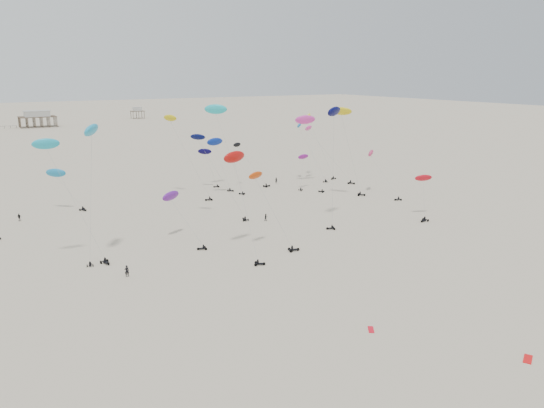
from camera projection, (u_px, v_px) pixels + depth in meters
ground_plane at (122, 160)px, 199.70m from camera, size 900.00×900.00×0.00m
pavilion_main at (38, 120)px, 319.20m from camera, size 21.00×13.00×9.80m
pavilion_small at (137, 113)px, 378.91m from camera, size 9.00×7.00×8.00m
rig_0 at (322, 146)px, 160.38m from camera, size 9.47×17.18×20.77m
rig_1 at (214, 164)px, 119.53m from camera, size 8.63×13.78×20.78m
rig_2 at (207, 159)px, 151.60m from camera, size 5.22×5.28×11.22m
rig_3 at (303, 165)px, 149.23m from camera, size 5.34×4.85×9.98m
rig_4 at (61, 174)px, 90.69m from camera, size 9.91×10.53×22.10m
rig_5 at (308, 144)px, 160.48m from camera, size 7.01×11.71×18.09m
rig_6 at (61, 179)px, 126.85m from camera, size 8.19×8.75×10.76m
rig_7 at (270, 204)px, 98.44m from camera, size 7.27×9.34×14.93m
rig_8 at (218, 116)px, 138.27m from camera, size 9.79×6.80×24.34m
rig_9 at (180, 138)px, 139.84m from camera, size 7.50×16.22×23.63m
rig_10 at (176, 204)px, 104.90m from camera, size 5.15×14.52×13.55m
rig_11 at (253, 167)px, 152.87m from camera, size 8.67×8.50×13.92m
rig_12 at (424, 191)px, 120.54m from camera, size 7.99×7.88×10.22m
rig_13 at (377, 163)px, 143.53m from camera, size 4.44×15.42×15.50m
rig_14 at (345, 125)px, 137.81m from camera, size 8.87×7.45×23.84m
rig_15 at (306, 124)px, 155.81m from camera, size 8.70×17.84×22.92m
rig_16 at (91, 140)px, 91.70m from camera, size 6.47×9.85×23.89m
rig_17 at (334, 126)px, 115.19m from camera, size 10.02×11.26×25.64m
rig_19 at (238, 172)px, 97.06m from camera, size 5.70×15.16×19.78m
rig_20 at (314, 129)px, 165.96m from camera, size 5.88×13.16×20.51m
rig_21 at (216, 147)px, 154.34m from camera, size 5.70×14.67×16.30m
spectator_0 at (127, 277)px, 85.95m from camera, size 0.92×0.72×2.29m
spectator_1 at (266, 221)px, 118.22m from camera, size 0.94×0.57×1.89m
spectator_2 at (20, 221)px, 118.20m from camera, size 1.32×1.20×1.98m
spectator_3 at (276, 183)px, 158.19m from camera, size 0.90×0.85×2.04m
grounded_kite_a at (528, 359)px, 61.21m from camera, size 2.36×1.87×0.08m
grounded_kite_b at (371, 330)px, 68.22m from camera, size 1.60×1.88×0.07m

